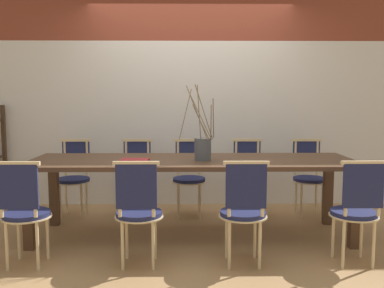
{
  "coord_description": "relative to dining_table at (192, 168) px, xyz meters",
  "views": [
    {
      "loc": [
        -0.05,
        -4.11,
        1.36
      ],
      "look_at": [
        0.0,
        0.0,
        0.91
      ],
      "focal_mm": 40.0,
      "sensor_mm": 36.0,
      "label": 1
    }
  ],
  "objects": [
    {
      "name": "chair_far_leftend",
      "position": [
        -1.35,
        0.77,
        -0.2
      ],
      "size": [
        0.4,
        0.4,
        0.88
      ],
      "rotation": [
        0.0,
        0.0,
        3.14
      ],
      "color": "#1E234C",
      "rests_on": "ground_plane"
    },
    {
      "name": "chair_far_right",
      "position": [
        0.66,
        0.77,
        -0.2
      ],
      "size": [
        0.4,
        0.4,
        0.88
      ],
      "rotation": [
        0.0,
        0.0,
        3.14
      ],
      "color": "#1E234C",
      "rests_on": "ground_plane"
    },
    {
      "name": "chair_near_left",
      "position": [
        -0.44,
        -0.77,
        -0.2
      ],
      "size": [
        0.4,
        0.4,
        0.88
      ],
      "color": "#1E234C",
      "rests_on": "ground_plane"
    },
    {
      "name": "vase_centerpiece",
      "position": [
        0.1,
        -0.07,
        0.2
      ],
      "size": [
        0.34,
        0.39,
        0.72
      ],
      "color": "#4C5156",
      "rests_on": "dining_table"
    },
    {
      "name": "chair_near_leftend",
      "position": [
        -1.35,
        -0.77,
        -0.2
      ],
      "size": [
        0.4,
        0.4,
        0.88
      ],
      "color": "#1E234C",
      "rests_on": "ground_plane"
    },
    {
      "name": "chair_near_right",
      "position": [
        1.31,
        -0.77,
        -0.2
      ],
      "size": [
        0.4,
        0.4,
        0.88
      ],
      "color": "#1E234C",
      "rests_on": "ground_plane"
    },
    {
      "name": "chair_near_center",
      "position": [
        0.41,
        -0.77,
        -0.2
      ],
      "size": [
        0.4,
        0.4,
        0.88
      ],
      "color": "#1E234C",
      "rests_on": "ground_plane"
    },
    {
      "name": "book_stack",
      "position": [
        -0.54,
        -0.13,
        0.09
      ],
      "size": [
        0.27,
        0.21,
        0.02
      ],
      "color": "maroon",
      "rests_on": "dining_table"
    },
    {
      "name": "chair_far_left",
      "position": [
        -0.63,
        0.77,
        -0.2
      ],
      "size": [
        0.4,
        0.4,
        0.88
      ],
      "rotation": [
        0.0,
        0.0,
        3.14
      ],
      "color": "#1E234C",
      "rests_on": "ground_plane"
    },
    {
      "name": "chair_far_rightend",
      "position": [
        1.36,
        0.77,
        -0.2
      ],
      "size": [
        0.4,
        0.4,
        0.88
      ],
      "rotation": [
        0.0,
        0.0,
        3.14
      ],
      "color": "#1E234C",
      "rests_on": "ground_plane"
    },
    {
      "name": "dining_table",
      "position": [
        0.0,
        0.0,
        0.0
      ],
      "size": [
        3.14,
        0.95,
        0.76
      ],
      "color": "#4C3321",
      "rests_on": "ground_plane"
    },
    {
      "name": "wall_rear",
      "position": [
        0.0,
        1.29,
        0.92
      ],
      "size": [
        12.0,
        0.06,
        3.2
      ],
      "color": "silver",
      "rests_on": "ground_plane"
    },
    {
      "name": "ground_plane",
      "position": [
        0.0,
        0.0,
        -0.68
      ],
      "size": [
        16.0,
        16.0,
        0.0
      ],
      "primitive_type": "plane",
      "color": "#A87F51"
    },
    {
      "name": "chair_far_center",
      "position": [
        -0.02,
        0.77,
        -0.2
      ],
      "size": [
        0.4,
        0.4,
        0.88
      ],
      "rotation": [
        0.0,
        0.0,
        3.14
      ],
      "color": "#1E234C",
      "rests_on": "ground_plane"
    }
  ]
}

